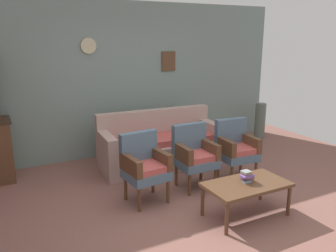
{
  "coord_description": "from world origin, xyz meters",
  "views": [
    {
      "loc": [
        -2.15,
        -3.23,
        2.11
      ],
      "look_at": [
        0.09,
        1.05,
        0.85
      ],
      "focal_mm": 37.08,
      "sensor_mm": 36.0,
      "label": 1
    }
  ],
  "objects": [
    {
      "name": "armchair_near_cabinet",
      "position": [
        -0.48,
        0.64,
        0.5
      ],
      "size": [
        0.57,
        0.54,
        0.9
      ],
      "color": "slate",
      "rests_on": "ground"
    },
    {
      "name": "ground_plane",
      "position": [
        0.0,
        0.0,
        0.0
      ],
      "size": [
        7.68,
        7.68,
        0.0
      ],
      "primitive_type": "plane",
      "color": "#84564C"
    },
    {
      "name": "armchair_near_couch_end",
      "position": [
        0.33,
        0.71,
        0.5
      ],
      "size": [
        0.53,
        0.5,
        0.9
      ],
      "color": "slate",
      "rests_on": "ground"
    },
    {
      "name": "floral_couch",
      "position": [
        0.29,
        1.7,
        0.33
      ],
      "size": [
        2.05,
        0.9,
        0.9
      ],
      "color": "tan",
      "rests_on": "ground"
    },
    {
      "name": "book_stack_on_table",
      "position": [
        0.46,
        -0.27,
        0.49
      ],
      "size": [
        0.17,
        0.11,
        0.14
      ],
      "color": "#819DAB",
      "rests_on": "coffee_table"
    },
    {
      "name": "coffee_table",
      "position": [
        0.43,
        -0.3,
        0.38
      ],
      "size": [
        1.0,
        0.56,
        0.42
      ],
      "color": "brown",
      "rests_on": "ground"
    },
    {
      "name": "armchair_by_doorway",
      "position": [
        1.04,
        0.67,
        0.5
      ],
      "size": [
        0.56,
        0.53,
        0.9
      ],
      "color": "slate",
      "rests_on": "ground"
    },
    {
      "name": "wall_back_with_decor",
      "position": [
        0.0,
        2.63,
        1.35
      ],
      "size": [
        6.4,
        0.09,
        2.7
      ],
      "color": "gray",
      "rests_on": "ground"
    },
    {
      "name": "floor_vase_by_wall",
      "position": [
        2.85,
        2.15,
        0.37
      ],
      "size": [
        0.22,
        0.22,
        0.75
      ],
      "primitive_type": "cylinder",
      "color": "#5B675E",
      "rests_on": "ground"
    }
  ]
}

